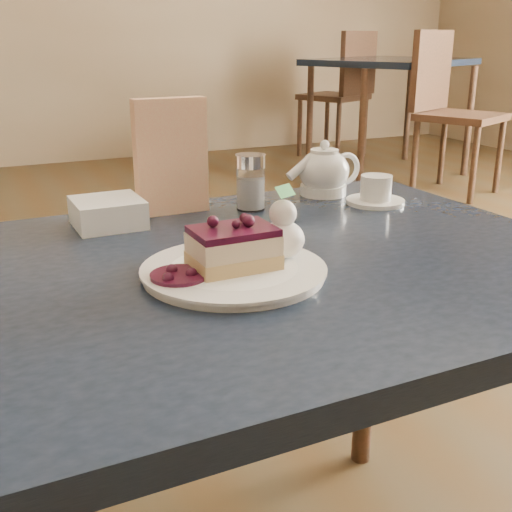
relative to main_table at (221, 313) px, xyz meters
name	(u,v)px	position (x,y,z in m)	size (l,w,h in m)	color
main_table	(221,313)	(0.00, 0.00, 0.00)	(1.12, 0.76, 0.69)	black
dessert_plate	(234,272)	(0.00, -0.05, 0.08)	(0.24, 0.24, 0.01)	white
cheesecake_slice	(233,248)	(0.00, -0.05, 0.11)	(0.11, 0.08, 0.06)	tan
whipped_cream	(283,239)	(0.08, -0.04, 0.11)	(0.06, 0.06, 0.05)	white
berry_sauce	(179,276)	(-0.08, -0.05, 0.09)	(0.07, 0.07, 0.01)	#350D1C
tea_set	(334,177)	(0.35, 0.28, 0.11)	(0.21, 0.21, 0.10)	white
menu_card	(171,157)	(0.03, 0.30, 0.17)	(0.13, 0.03, 0.20)	#F7E4A2
sugar_shaker	(251,182)	(0.16, 0.26, 0.12)	(0.06, 0.06, 0.10)	white
napkin_stack	(108,213)	(-0.10, 0.26, 0.10)	(0.11, 0.11, 0.05)	white
bg_table_far_right	(385,162)	(2.64, 3.20, -0.54)	(1.37, 2.01, 1.34)	black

